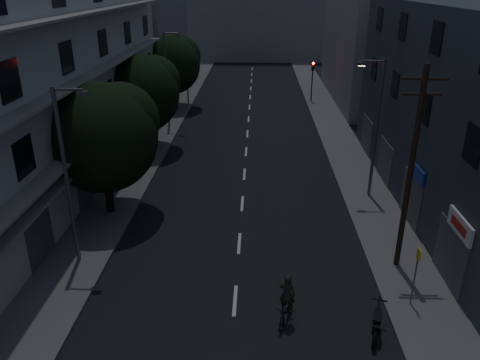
# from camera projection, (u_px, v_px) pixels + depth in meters

# --- Properties ---
(ground) EXTENTS (160.00, 160.00, 0.00)m
(ground) POSITION_uv_depth(u_px,v_px,m) (246.00, 149.00, 36.08)
(ground) COLOR black
(ground) RESTS_ON ground
(sidewalk_left) EXTENTS (3.00, 90.00, 0.15)m
(sidewalk_left) POSITION_uv_depth(u_px,v_px,m) (150.00, 147.00, 36.31)
(sidewalk_left) COLOR #565659
(sidewalk_left) RESTS_ON ground
(sidewalk_right) EXTENTS (3.00, 90.00, 0.15)m
(sidewalk_right) POSITION_uv_depth(u_px,v_px,m) (344.00, 150.00, 35.80)
(sidewalk_right) COLOR #565659
(sidewalk_right) RESTS_ON ground
(lane_markings) EXTENTS (0.15, 60.50, 0.01)m
(lane_markings) POSITION_uv_depth(u_px,v_px,m) (248.00, 126.00, 41.82)
(lane_markings) COLOR beige
(lane_markings) RESTS_ON ground
(building_left) EXTENTS (7.00, 36.00, 14.00)m
(building_left) POSITION_uv_depth(u_px,v_px,m) (39.00, 74.00, 27.31)
(building_left) COLOR #B4B4AF
(building_left) RESTS_ON ground
(building_right) EXTENTS (6.19, 28.00, 11.00)m
(building_right) POSITION_uv_depth(u_px,v_px,m) (480.00, 122.00, 23.40)
(building_right) COLOR #2B313A
(building_right) RESTS_ON ground
(building_far_left) EXTENTS (6.00, 20.00, 16.00)m
(building_far_left) POSITION_uv_depth(u_px,v_px,m) (149.00, 17.00, 54.45)
(building_far_left) COLOR slate
(building_far_left) RESTS_ON ground
(building_far_right) EXTENTS (6.00, 20.00, 13.00)m
(building_far_right) POSITION_uv_depth(u_px,v_px,m) (366.00, 38.00, 48.72)
(building_far_right) COLOR slate
(building_far_right) RESTS_ON ground
(building_far_end) EXTENTS (24.00, 8.00, 10.00)m
(building_far_end) POSITION_uv_depth(u_px,v_px,m) (253.00, 27.00, 75.43)
(building_far_end) COLOR slate
(building_far_end) RESTS_ON ground
(tree_near) EXTENTS (5.84, 5.84, 7.20)m
(tree_near) POSITION_uv_depth(u_px,v_px,m) (103.00, 133.00, 24.46)
(tree_near) COLOR black
(tree_near) RESTS_ON sidewalk_left
(tree_mid) EXTENTS (5.72, 5.72, 7.04)m
(tree_mid) POSITION_uv_depth(u_px,v_px,m) (141.00, 91.00, 34.28)
(tree_mid) COLOR black
(tree_mid) RESTS_ON sidewalk_left
(tree_far) EXTENTS (5.72, 5.72, 7.07)m
(tree_far) POSITION_uv_depth(u_px,v_px,m) (172.00, 62.00, 45.82)
(tree_far) COLOR black
(tree_far) RESTS_ON sidewalk_left
(traffic_signal_far_right) EXTENTS (0.28, 0.37, 4.10)m
(traffic_signal_far_right) POSITION_uv_depth(u_px,v_px,m) (313.00, 73.00, 48.66)
(traffic_signal_far_right) COLOR black
(traffic_signal_far_right) RESTS_ON sidewalk_right
(traffic_signal_far_left) EXTENTS (0.28, 0.37, 4.10)m
(traffic_signal_far_left) POSITION_uv_depth(u_px,v_px,m) (187.00, 75.00, 47.62)
(traffic_signal_far_left) COLOR black
(traffic_signal_far_left) RESTS_ON sidewalk_left
(street_lamp_left_near) EXTENTS (1.51, 0.25, 8.00)m
(street_lamp_left_near) POSITION_uv_depth(u_px,v_px,m) (68.00, 170.00, 19.95)
(street_lamp_left_near) COLOR #5B5C63
(street_lamp_left_near) RESTS_ON sidewalk_left
(street_lamp_right) EXTENTS (1.51, 0.25, 8.00)m
(street_lamp_right) POSITION_uv_depth(u_px,v_px,m) (375.00, 123.00, 26.41)
(street_lamp_right) COLOR #505357
(street_lamp_right) RESTS_ON sidewalk_right
(street_lamp_left_far) EXTENTS (1.51, 0.25, 8.00)m
(street_lamp_left_far) POSITION_uv_depth(u_px,v_px,m) (167.00, 75.00, 39.53)
(street_lamp_left_far) COLOR #585A5F
(street_lamp_left_far) RESTS_ON sidewalk_left
(utility_pole) EXTENTS (1.80, 0.24, 9.00)m
(utility_pole) POSITION_uv_depth(u_px,v_px,m) (411.00, 168.00, 19.41)
(utility_pole) COLOR black
(utility_pole) RESTS_ON sidewalk_right
(bus_stop_sign) EXTENTS (0.06, 0.35, 2.52)m
(bus_stop_sign) POSITION_uv_depth(u_px,v_px,m) (417.00, 266.00, 18.01)
(bus_stop_sign) COLOR #595B60
(bus_stop_sign) RESTS_ON sidewalk_right
(motorcycle) EXTENTS (0.82, 1.94, 1.28)m
(motorcycle) POSITION_uv_depth(u_px,v_px,m) (376.00, 324.00, 17.03)
(motorcycle) COLOR black
(motorcycle) RESTS_ON ground
(cyclist) EXTENTS (1.12, 1.79, 2.14)m
(cyclist) POSITION_uv_depth(u_px,v_px,m) (287.00, 306.00, 17.64)
(cyclist) COLOR black
(cyclist) RESTS_ON ground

